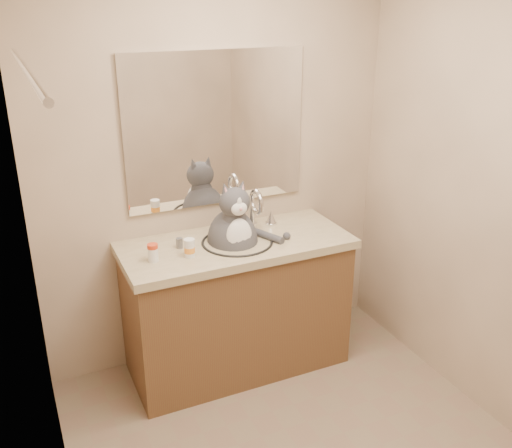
{
  "coord_description": "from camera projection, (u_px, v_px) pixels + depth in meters",
  "views": [
    {
      "loc": [
        -1.16,
        -1.84,
        2.19
      ],
      "look_at": [
        -0.02,
        0.65,
        1.08
      ],
      "focal_mm": 40.0,
      "sensor_mm": 36.0,
      "label": 1
    }
  ],
  "objects": [
    {
      "name": "room",
      "position": [
        324.0,
        249.0,
        2.37
      ],
      "size": [
        2.22,
        2.52,
        2.42
      ],
      "color": "#82715A",
      "rests_on": "ground"
    },
    {
      "name": "vanity",
      "position": [
        237.0,
        302.0,
        3.46
      ],
      "size": [
        1.34,
        0.59,
        1.12
      ],
      "color": "brown",
      "rests_on": "ground"
    },
    {
      "name": "shower_curtain",
      "position": [
        64.0,
        330.0,
        2.11
      ],
      "size": [
        0.02,
        1.3,
        1.93
      ],
      "color": "#C7B296",
      "rests_on": "ground"
    },
    {
      "name": "mirror",
      "position": [
        217.0,
        130.0,
        3.31
      ],
      "size": [
        1.1,
        0.02,
        0.9
      ],
      "primitive_type": "cube",
      "color": "white",
      "rests_on": "room"
    },
    {
      "name": "pill_bottle_redcap",
      "position": [
        153.0,
        253.0,
        3.04
      ],
      "size": [
        0.07,
        0.07,
        0.1
      ],
      "rotation": [
        0.0,
        0.0,
        0.19
      ],
      "color": "white",
      "rests_on": "vanity"
    },
    {
      "name": "grey_canister",
      "position": [
        179.0,
        243.0,
        3.21
      ],
      "size": [
        0.05,
        0.05,
        0.06
      ],
      "rotation": [
        0.0,
        0.0,
        -0.23
      ],
      "color": "slate",
      "rests_on": "vanity"
    },
    {
      "name": "cat",
      "position": [
        234.0,
        237.0,
        3.3
      ],
      "size": [
        0.41,
        0.34,
        0.58
      ],
      "rotation": [
        0.0,
        0.0,
        -0.03
      ],
      "color": "#49494E",
      "rests_on": "vanity"
    },
    {
      "name": "pill_bottle_orange",
      "position": [
        190.0,
        248.0,
        3.1
      ],
      "size": [
        0.08,
        0.08,
        0.1
      ],
      "rotation": [
        0.0,
        0.0,
        -0.3
      ],
      "color": "white",
      "rests_on": "vanity"
    }
  ]
}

